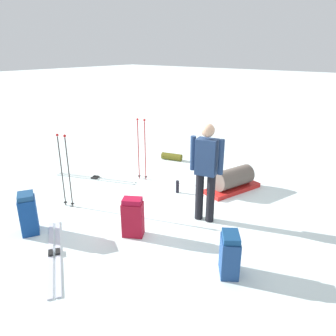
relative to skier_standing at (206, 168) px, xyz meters
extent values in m
plane|color=white|center=(0.92, -0.15, -0.95)|extent=(80.00, 80.00, 0.00)
cylinder|color=black|center=(-0.10, -0.02, -0.53)|extent=(0.14, 0.14, 0.85)
cylinder|color=black|center=(0.10, 0.02, -0.53)|extent=(0.14, 0.14, 0.85)
cube|color=navy|center=(0.00, 0.00, 0.20)|extent=(0.38, 0.29, 0.60)
cylinder|color=navy|center=(-0.23, -0.05, 0.23)|extent=(0.09, 0.09, 0.58)
cylinder|color=navy|center=(0.23, 0.05, 0.23)|extent=(0.09, 0.09, 0.58)
sphere|color=tan|center=(0.00, 0.00, 0.64)|extent=(0.22, 0.22, 0.22)
cube|color=silver|center=(1.13, 2.16, -0.94)|extent=(1.61, 1.09, 0.02)
cube|color=black|center=(1.13, 2.16, -0.92)|extent=(0.15, 0.13, 0.03)
cube|color=silver|center=(1.19, 2.25, -0.94)|extent=(1.61, 1.09, 0.02)
cube|color=black|center=(1.19, 2.25, -0.92)|extent=(0.15, 0.13, 0.03)
cube|color=silver|center=(2.97, -0.09, -0.94)|extent=(1.84, 0.77, 0.02)
cube|color=black|center=(2.97, -0.09, -0.92)|extent=(0.15, 0.11, 0.03)
cube|color=silver|center=(2.94, 0.01, -0.94)|extent=(1.84, 0.77, 0.02)
cube|color=black|center=(2.94, 0.01, -0.92)|extent=(0.15, 0.11, 0.03)
cube|color=navy|center=(-1.02, 1.01, -0.69)|extent=(0.39, 0.42, 0.52)
cube|color=navy|center=(-1.02, 1.01, -0.39)|extent=(0.35, 0.37, 0.08)
cube|color=navy|center=(1.98, 2.09, -0.65)|extent=(0.41, 0.38, 0.60)
cube|color=navy|center=(1.98, 2.09, -0.31)|extent=(0.37, 0.34, 0.08)
cube|color=maroon|center=(0.62, 1.12, -0.67)|extent=(0.39, 0.36, 0.56)
cube|color=maroon|center=(0.62, 1.12, -0.35)|extent=(0.35, 0.32, 0.08)
cylinder|color=maroon|center=(2.02, -0.73, -0.29)|extent=(0.02, 0.02, 1.34)
sphere|color=#A51919|center=(2.02, -0.73, 0.41)|extent=(0.05, 0.05, 0.05)
cylinder|color=black|center=(2.02, -0.73, -0.89)|extent=(0.07, 0.07, 0.01)
cylinder|color=maroon|center=(2.18, -0.68, -0.29)|extent=(0.02, 0.02, 1.34)
sphere|color=#A51919|center=(2.18, -0.68, 0.41)|extent=(0.05, 0.05, 0.05)
cylinder|color=black|center=(2.18, -0.68, -0.89)|extent=(0.07, 0.07, 0.01)
cylinder|color=#282322|center=(2.20, 1.12, -0.28)|extent=(0.02, 0.02, 1.34)
sphere|color=#A51919|center=(2.20, 1.12, 0.42)|extent=(0.05, 0.05, 0.05)
cylinder|color=black|center=(2.20, 1.12, -0.89)|extent=(0.07, 0.07, 0.01)
cylinder|color=#282322|center=(2.36, 1.17, -0.28)|extent=(0.02, 0.02, 1.34)
sphere|color=#A51919|center=(2.36, 1.17, 0.42)|extent=(0.05, 0.05, 0.05)
cylinder|color=black|center=(2.36, 1.17, -0.89)|extent=(0.07, 0.07, 0.01)
cube|color=red|center=(0.19, -1.41, -0.91)|extent=(0.79, 1.31, 0.09)
cylinder|color=#5D5149|center=(0.19, -1.41, -0.66)|extent=(0.63, 0.94, 0.40)
cylinder|color=#565418|center=(2.39, -2.18, -0.86)|extent=(0.58, 0.32, 0.18)
cylinder|color=black|center=(1.03, -0.61, -0.82)|extent=(0.07, 0.07, 0.26)
camera|label=1|loc=(-2.57, 4.26, 1.85)|focal=34.36mm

